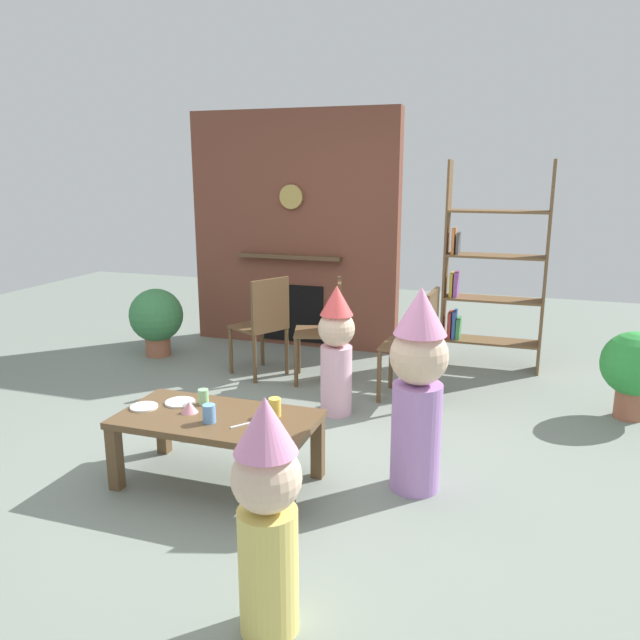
{
  "coord_description": "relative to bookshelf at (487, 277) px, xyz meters",
  "views": [
    {
      "loc": [
        1.4,
        -3.36,
        1.8
      ],
      "look_at": [
        0.15,
        0.4,
        0.84
      ],
      "focal_mm": 34.44,
      "sensor_mm": 36.0,
      "label": 1
    }
  ],
  "objects": [
    {
      "name": "potted_plant_short",
      "position": [
        -3.11,
        -0.66,
        -0.47
      ],
      "size": [
        0.53,
        0.53,
        0.67
      ],
      "color": "#9E5B42",
      "rests_on": "ground_plane"
    },
    {
      "name": "paper_cup_near_left",
      "position": [
        -1.31,
        -2.89,
        -0.39
      ],
      "size": [
        0.07,
        0.07,
        0.1
      ],
      "primitive_type": "cylinder",
      "color": "#669EE0",
      "rests_on": "coffee_table"
    },
    {
      "name": "coffee_table",
      "position": [
        -1.31,
        -2.8,
        -0.5
      ],
      "size": [
        1.15,
        0.59,
        0.42
      ],
      "color": "brown",
      "rests_on": "ground_plane"
    },
    {
      "name": "birthday_cake_slice",
      "position": [
        -1.49,
        -2.8,
        -0.4
      ],
      "size": [
        0.1,
        0.1,
        0.07
      ],
      "primitive_type": "cone",
      "color": "pink",
      "rests_on": "coffee_table"
    },
    {
      "name": "child_in_pink",
      "position": [
        -0.21,
        -2.49,
        -0.23
      ],
      "size": [
        0.33,
        0.33,
        1.19
      ],
      "rotation": [
        0.0,
        0.0,
        -2.87
      ],
      "color": "#B27FCC",
      "rests_on": "ground_plane"
    },
    {
      "name": "child_with_cone_hat",
      "position": [
        -0.56,
        -3.81,
        -0.33
      ],
      "size": [
        0.28,
        0.28,
        0.99
      ],
      "rotation": [
        0.0,
        0.0,
        2.21
      ],
      "color": "#E0CC66",
      "rests_on": "ground_plane"
    },
    {
      "name": "potted_plant_tall",
      "position": [
        1.14,
        -0.94,
        -0.46
      ],
      "size": [
        0.48,
        0.48,
        0.66
      ],
      "color": "#9E5B42",
      "rests_on": "ground_plane"
    },
    {
      "name": "table_fork",
      "position": [
        -1.11,
        -2.87,
        -0.44
      ],
      "size": [
        0.11,
        0.13,
        0.01
      ],
      "primitive_type": "cube",
      "rotation": [
        0.0,
        0.0,
        0.9
      ],
      "color": "silver",
      "rests_on": "coffee_table"
    },
    {
      "name": "dining_chair_left",
      "position": [
        -1.83,
        -0.92,
        -0.35
      ],
      "size": [
        0.54,
        0.54,
        0.9
      ],
      "rotation": [
        0.0,
        0.0,
        2.64
      ],
      "color": "brown",
      "rests_on": "ground_plane"
    },
    {
      "name": "dining_chair_right",
      "position": [
        -0.43,
        -1.07,
        -0.35
      ],
      "size": [
        0.42,
        0.42,
        0.9
      ],
      "rotation": [
        0.0,
        0.0,
        3.09
      ],
      "color": "brown",
      "rests_on": "ground_plane"
    },
    {
      "name": "brick_fireplace_feature",
      "position": [
        -1.96,
        0.2,
        0.33
      ],
      "size": [
        2.2,
        0.28,
        2.4
      ],
      "color": "brown",
      "rests_on": "ground_plane"
    },
    {
      "name": "ground_plane",
      "position": [
        -1.1,
        -2.4,
        -0.86
      ],
      "size": [
        12.0,
        12.0,
        0.0
      ],
      "primitive_type": "plane",
      "color": "gray"
    },
    {
      "name": "paper_plate_front",
      "position": [
        -1.62,
        -2.69,
        -0.43
      ],
      "size": [
        0.18,
        0.18,
        0.01
      ],
      "primitive_type": "cylinder",
      "color": "white",
      "rests_on": "coffee_table"
    },
    {
      "name": "dining_chair_middle",
      "position": [
        -1.26,
        -0.85,
        -0.35
      ],
      "size": [
        0.5,
        0.5,
        0.9
      ],
      "rotation": [
        0.0,
        0.0,
        3.44
      ],
      "color": "brown",
      "rests_on": "ground_plane"
    },
    {
      "name": "child_by_the_chairs",
      "position": [
        -0.97,
        -1.55,
        -0.34
      ],
      "size": [
        0.27,
        0.27,
        0.99
      ],
      "rotation": [
        0.0,
        0.0,
        -1.84
      ],
      "color": "#EAB2C6",
      "rests_on": "ground_plane"
    },
    {
      "name": "paper_cup_near_right",
      "position": [
        -1.48,
        -2.66,
        -0.39
      ],
      "size": [
        0.06,
        0.06,
        0.09
      ],
      "primitive_type": "cylinder",
      "color": "#8CD18C",
      "rests_on": "coffee_table"
    },
    {
      "name": "paper_cup_center",
      "position": [
        -1.0,
        -2.69,
        -0.38
      ],
      "size": [
        0.07,
        0.07,
        0.11
      ],
      "primitive_type": "cylinder",
      "color": "#F2CC4C",
      "rests_on": "coffee_table"
    },
    {
      "name": "paper_plate_rear",
      "position": [
        -1.79,
        -2.82,
        -0.43
      ],
      "size": [
        0.16,
        0.16,
        0.01
      ],
      "primitive_type": "cylinder",
      "color": "white",
      "rests_on": "coffee_table"
    },
    {
      "name": "bookshelf",
      "position": [
        0.0,
        0.0,
        0.0
      ],
      "size": [
        0.9,
        0.28,
        1.9
      ],
      "color": "brown",
      "rests_on": "ground_plane"
    }
  ]
}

